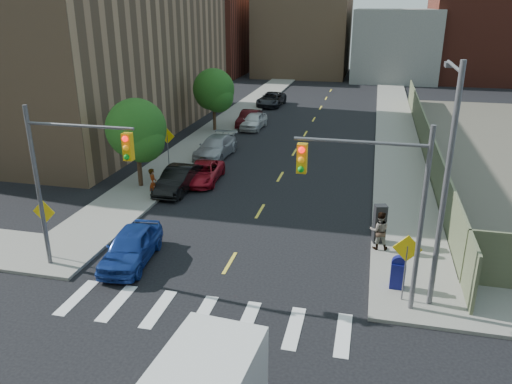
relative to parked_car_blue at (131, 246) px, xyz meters
The scene contains 27 objects.
sidewalk_nw 34.56m from the parked_car_blue, 95.90° to the left, with size 3.50×73.00×0.15m, color gray.
sidewalk_ne 36.39m from the parked_car_blue, 70.83° to the left, with size 3.50×73.00×0.15m, color gray.
fence_north 25.02m from the parked_car_blue, 56.52° to the left, with size 0.12×44.00×2.50m, color #626446.
building_nw 29.87m from the parked_car_blue, 127.90° to the left, with size 22.00×30.00×16.00m, color #8C6B4C.
bg_bldg_west 65.55m from the parked_car_blue, 105.81° to the left, with size 14.00×18.00×12.00m, color #592319.
bg_bldg_midwest 65.24m from the parked_car_blue, 91.59° to the left, with size 14.00×16.00×15.00m, color #8C6B4C.
bg_bldg_center 64.18m from the parked_car_blue, 79.02° to the left, with size 12.00×16.00×10.00m, color gray.
bg_bldg_east 70.33m from the parked_car_blue, 68.01° to the left, with size 18.00×18.00×16.00m, color #592319.
signal_nw 4.32m from the parked_car_blue, 147.58° to the right, with size 4.59×0.30×7.00m.
signal_ne 10.92m from the parked_car_blue, ahead, with size 4.59×0.30×7.00m.
streetlight_ne 13.18m from the parked_car_blue, ahead, with size 0.25×3.70×9.00m.
warn_sign_nw 3.86m from the parked_car_blue, behind, with size 1.06×0.06×2.83m.
warn_sign_ne 11.48m from the parked_car_blue, ahead, with size 1.06×0.06×2.83m.
warn_sign_midwest 13.42m from the parked_car_blue, 105.63° to the left, with size 1.06×0.06×2.83m.
tree_west_near 10.06m from the parked_car_blue, 113.12° to the left, with size 3.66×3.64×5.52m.
tree_west_far 24.36m from the parked_car_blue, 99.04° to the left, with size 3.66×3.64×5.52m.
parked_car_blue is the anchor object (origin of this frame).
parked_car_black 8.94m from the parked_car_blue, 98.36° to the left, with size 1.57×4.50×1.48m, color black.
parked_car_red 10.79m from the parked_car_blue, 92.14° to the left, with size 2.04×4.42×1.23m, color maroon.
parked_car_silver 16.31m from the parked_car_blue, 94.57° to the left, with size 2.10×5.18×1.50m, color #97999E.
parked_car_white 25.63m from the parked_car_blue, 91.42° to the left, with size 1.73×4.31×1.47m, color silver.
parked_car_maroon 26.56m from the parked_car_blue, 92.81° to the left, with size 1.53×4.38×1.44m, color #390B0E.
parked_car_grey 36.77m from the parked_car_blue, 92.03° to the left, with size 2.45×5.32×1.48m, color black.
mailbox 11.24m from the parked_car_blue, ahead, with size 0.57×0.44×1.37m.
payphone 11.31m from the parked_car_blue, 21.78° to the left, with size 0.55×0.45×1.85m, color black.
pedestrian_west 7.33m from the parked_car_blue, 106.65° to the left, with size 0.65×0.43×1.79m, color gray.
pedestrian_east 11.07m from the parked_car_blue, 18.38° to the left, with size 0.87×0.68×1.80m, color gray.
Camera 1 is at (5.55, -10.56, 10.61)m, focal length 35.00 mm.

